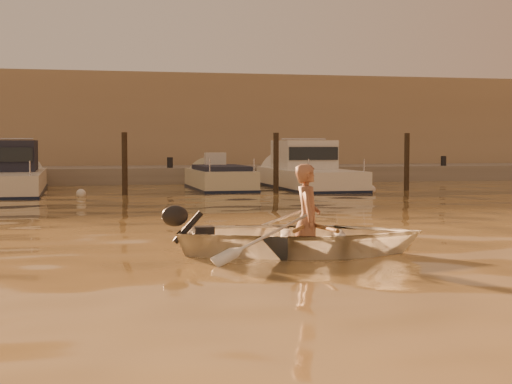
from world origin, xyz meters
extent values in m
plane|color=olive|center=(0.00, 0.00, 0.00)|extent=(160.00, 160.00, 0.00)
imported|color=white|center=(1.56, -0.13, 0.26)|extent=(4.23, 3.46, 0.77)
imported|color=#936249|center=(1.66, -0.15, 0.53)|extent=(0.53, 0.69, 1.66)
cylinder|color=brown|center=(1.80, -0.19, 0.42)|extent=(0.13, 2.10, 0.13)
cylinder|color=brown|center=(1.61, -0.14, 0.42)|extent=(0.91, 1.94, 0.13)
cylinder|color=#2D2319|center=(-0.20, 13.80, 0.90)|extent=(0.18, 0.18, 2.20)
cylinder|color=#2D2319|center=(4.80, 13.80, 0.90)|extent=(0.18, 0.18, 2.20)
cylinder|color=#2D2319|center=(9.50, 13.80, 0.90)|extent=(0.18, 0.18, 2.20)
sphere|color=silver|center=(-1.58, 13.10, 0.10)|extent=(0.30, 0.30, 0.30)
sphere|color=#C37216|center=(2.81, 13.98, 0.10)|extent=(0.30, 0.30, 0.30)
sphere|color=silver|center=(7.89, 13.03, 0.10)|extent=(0.30, 0.30, 0.30)
cube|color=gray|center=(0.00, 21.50, 0.15)|extent=(52.00, 4.00, 1.00)
cube|color=#9E8466|center=(0.00, 27.00, 2.40)|extent=(46.00, 7.00, 4.80)
camera|label=1|loc=(-1.81, -11.52, 1.70)|focal=55.00mm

